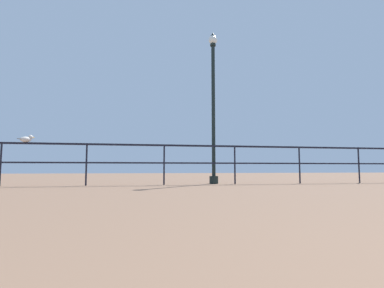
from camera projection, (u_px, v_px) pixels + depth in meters
name	position (u px, v px, depth m)	size (l,w,h in m)	color
pier_railing	(200.00, 155.00, 8.07)	(22.07, 0.05, 1.09)	black
lamppost_center	(213.00, 102.00, 8.55)	(0.26, 0.26, 4.51)	black
seagull_on_rail	(27.00, 139.00, 7.30)	(0.35, 0.31, 0.19)	silver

